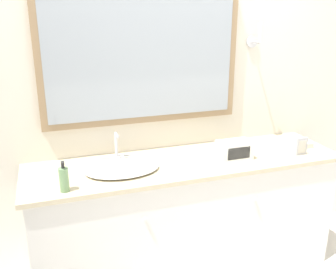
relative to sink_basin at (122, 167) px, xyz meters
name	(u,v)px	position (x,y,z in m)	size (l,w,h in m)	color
wall_back	(171,92)	(0.44, 0.34, 0.39)	(8.00, 0.18, 2.55)	silver
vanity_counter	(186,217)	(0.45, 0.02, -0.45)	(2.16, 0.59, 0.87)	silver
sink_basin	(122,167)	(0.00, 0.00, 0.00)	(0.48, 0.37, 0.20)	white
soap_bottle	(64,179)	(-0.37, -0.18, 0.06)	(0.05, 0.06, 0.18)	#709966
appliance_box	(234,150)	(0.77, -0.05, 0.04)	(0.23, 0.14, 0.12)	white
picture_frame	(302,146)	(1.25, -0.14, 0.04)	(0.08, 0.01, 0.13)	#B2B2B7
hand_towel_near_sink	(300,144)	(1.35, 0.01, 0.00)	(0.16, 0.12, 0.04)	silver
metal_tray	(241,147)	(0.93, 0.13, -0.01)	(0.17, 0.11, 0.01)	#ADADB2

